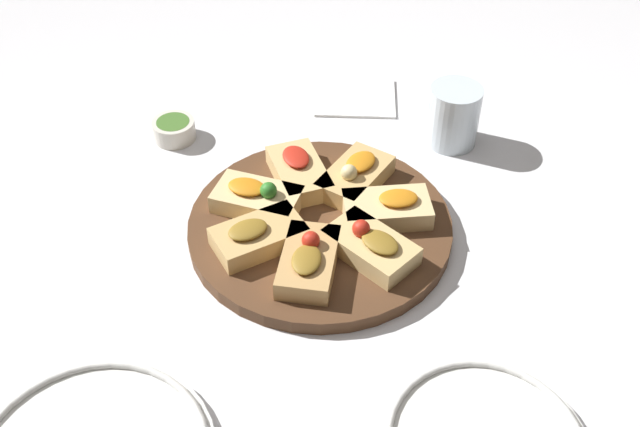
# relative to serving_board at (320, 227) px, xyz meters

# --- Properties ---
(ground_plane) EXTENTS (3.00, 3.00, 0.00)m
(ground_plane) POSITION_rel_serving_board_xyz_m (0.00, 0.00, -0.01)
(ground_plane) COLOR white
(serving_board) EXTENTS (0.33, 0.33, 0.02)m
(serving_board) POSITION_rel_serving_board_xyz_m (0.00, 0.00, 0.00)
(serving_board) COLOR #51331E
(serving_board) RESTS_ON ground_plane
(focaccia_slice_0) EXTENTS (0.08, 0.12, 0.04)m
(focaccia_slice_0) POSITION_rel_serving_board_xyz_m (0.01, 0.08, 0.02)
(focaccia_slice_0) COLOR tan
(focaccia_slice_0) RESTS_ON serving_board
(focaccia_slice_1) EXTENTS (0.12, 0.12, 0.04)m
(focaccia_slice_1) POSITION_rel_serving_board_xyz_m (-0.06, 0.06, 0.02)
(focaccia_slice_1) COLOR #DBB775
(focaccia_slice_1) RESTS_ON serving_board
(focaccia_slice_2) EXTENTS (0.11, 0.07, 0.03)m
(focaccia_slice_2) POSITION_rel_serving_board_xyz_m (-0.08, -0.01, 0.02)
(focaccia_slice_2) COLOR #E5C689
(focaccia_slice_2) RESTS_ON serving_board
(focaccia_slice_3) EXTENTS (0.11, 0.12, 0.04)m
(focaccia_slice_3) POSITION_rel_serving_board_xyz_m (-0.05, -0.07, 0.02)
(focaccia_slice_3) COLOR tan
(focaccia_slice_3) RESTS_ON serving_board
(focaccia_slice_4) EXTENTS (0.09, 0.12, 0.03)m
(focaccia_slice_4) POSITION_rel_serving_board_xyz_m (0.03, -0.08, 0.02)
(focaccia_slice_4) COLOR #DBB775
(focaccia_slice_4) RESTS_ON serving_board
(focaccia_slice_5) EXTENTS (0.12, 0.09, 0.04)m
(focaccia_slice_5) POSITION_rel_serving_board_xyz_m (0.08, -0.03, 0.02)
(focaccia_slice_5) COLOR #E5C689
(focaccia_slice_5) RESTS_ON serving_board
(focaccia_slice_6) EXTENTS (0.12, 0.11, 0.03)m
(focaccia_slice_6) POSITION_rel_serving_board_xyz_m (0.07, 0.04, 0.02)
(focaccia_slice_6) COLOR tan
(focaccia_slice_6) RESTS_ON serving_board
(water_glass) EXTENTS (0.07, 0.07, 0.09)m
(water_glass) POSITION_rel_serving_board_xyz_m (-0.19, -0.19, 0.03)
(water_glass) COLOR silver
(water_glass) RESTS_ON ground_plane
(napkin_stack) EXTENTS (0.13, 0.11, 0.01)m
(napkin_stack) POSITION_rel_serving_board_xyz_m (-0.06, -0.30, -0.01)
(napkin_stack) COLOR white
(napkin_stack) RESTS_ON ground_plane
(dipping_bowl) EXTENTS (0.06, 0.06, 0.03)m
(dipping_bowl) POSITION_rel_serving_board_xyz_m (0.21, -0.20, 0.01)
(dipping_bowl) COLOR silver
(dipping_bowl) RESTS_ON ground_plane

